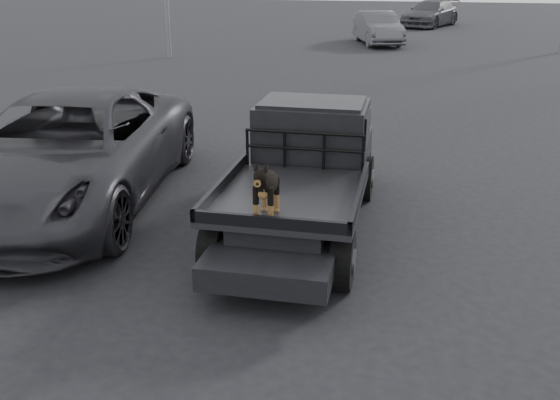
% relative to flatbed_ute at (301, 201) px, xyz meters
% --- Properties ---
extents(ground, '(120.00, 120.00, 0.00)m').
position_rel_flatbed_ute_xyz_m(ground, '(-0.25, -1.55, -0.46)').
color(ground, black).
rests_on(ground, ground).
extents(flatbed_ute, '(2.00, 5.40, 0.92)m').
position_rel_flatbed_ute_xyz_m(flatbed_ute, '(0.00, 0.00, 0.00)').
color(flatbed_ute, black).
rests_on(flatbed_ute, ground).
extents(ute_cab, '(1.72, 1.30, 0.88)m').
position_rel_flatbed_ute_xyz_m(ute_cab, '(-0.00, 0.95, 0.90)').
color(ute_cab, black).
rests_on(ute_cab, flatbed_ute).
extents(headache_rack, '(1.80, 0.08, 0.55)m').
position_rel_flatbed_ute_xyz_m(headache_rack, '(-0.00, 0.20, 0.74)').
color(headache_rack, black).
rests_on(headache_rack, flatbed_ute).
extents(dog, '(0.32, 0.60, 0.74)m').
position_rel_flatbed_ute_xyz_m(dog, '(-0.11, -1.78, 0.83)').
color(dog, black).
rests_on(dog, flatbed_ute).
extents(parked_suv, '(3.80, 6.84, 1.81)m').
position_rel_flatbed_ute_xyz_m(parked_suv, '(-3.98, 0.31, 0.45)').
color(parked_suv, '#2D2C31').
rests_on(parked_suv, ground).
extents(distant_car_a, '(2.93, 4.92, 1.53)m').
position_rel_flatbed_ute_xyz_m(distant_car_a, '(-0.36, 23.13, 0.31)').
color(distant_car_a, '#4A4A50').
rests_on(distant_car_a, ground).
extents(distant_car_b, '(4.05, 5.79, 1.56)m').
position_rel_flatbed_ute_xyz_m(distant_car_b, '(2.27, 32.75, 0.32)').
color(distant_car_b, '#434348').
rests_on(distant_car_b, ground).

